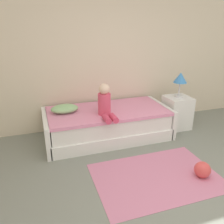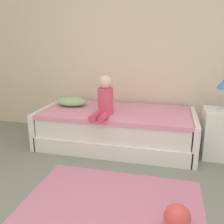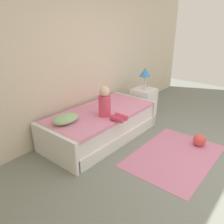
# 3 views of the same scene
# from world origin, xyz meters

# --- Properties ---
(wall_rear) EXTENTS (7.20, 0.10, 2.90)m
(wall_rear) POSITION_xyz_m (0.00, 2.60, 1.45)
(wall_rear) COLOR beige
(wall_rear) RESTS_ON ground
(bed) EXTENTS (2.11, 1.00, 0.50)m
(bed) POSITION_xyz_m (-0.26, 2.00, 0.25)
(bed) COLOR white
(bed) RESTS_ON ground
(nightstand) EXTENTS (0.44, 0.44, 0.60)m
(nightstand) POSITION_xyz_m (1.09, 1.97, 0.30)
(nightstand) COLOR white
(nightstand) RESTS_ON ground
(child_figure) EXTENTS (0.20, 0.51, 0.50)m
(child_figure) POSITION_xyz_m (-0.36, 1.77, 0.70)
(child_figure) COLOR #E04C6B
(child_figure) RESTS_ON bed
(pillow) EXTENTS (0.44, 0.30, 0.13)m
(pillow) POSITION_xyz_m (-0.95, 2.10, 0.56)
(pillow) COLOR #99CC8C
(pillow) RESTS_ON bed
(toy_ball) EXTENTS (0.21, 0.21, 0.21)m
(toy_ball) POSITION_xyz_m (0.56, 0.52, 0.10)
(toy_ball) COLOR #E54C4C
(toy_ball) RESTS_ON ground
(area_rug) EXTENTS (1.60, 1.10, 0.01)m
(area_rug) POSITION_xyz_m (-0.00, 0.70, 0.00)
(area_rug) COLOR pink
(area_rug) RESTS_ON ground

